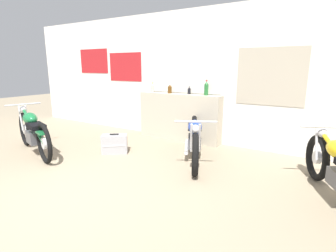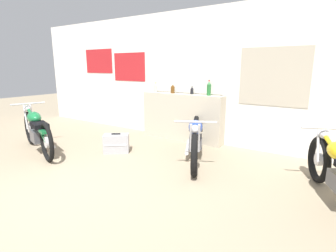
{
  "view_description": "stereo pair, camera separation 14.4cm",
  "coord_description": "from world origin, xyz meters",
  "px_view_note": "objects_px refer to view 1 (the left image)",
  "views": [
    {
      "loc": [
        2.69,
        -1.91,
        1.62
      ],
      "look_at": [
        0.55,
        1.53,
        0.7
      ],
      "focal_mm": 28.0,
      "sensor_mm": 36.0,
      "label": 1
    },
    {
      "loc": [
        2.81,
        -1.83,
        1.62
      ],
      "look_at": [
        0.55,
        1.53,
        0.7
      ],
      "focal_mm": 28.0,
      "sensor_mm": 36.0,
      "label": 2
    }
  ],
  "objects_px": {
    "hard_case_silver": "(115,144)",
    "motorcycle_green": "(33,131)",
    "bottle_right_center": "(206,89)",
    "bottle_leftmost": "(153,88)",
    "bottle_left_center": "(170,89)",
    "bottle_center": "(189,91)",
    "motorcycle_blue": "(194,137)"
  },
  "relations": [
    {
      "from": "bottle_left_center",
      "to": "bottle_center",
      "type": "distance_m",
      "value": 0.46
    },
    {
      "from": "bottle_leftmost",
      "to": "bottle_right_center",
      "type": "distance_m",
      "value": 1.32
    },
    {
      "from": "bottle_left_center",
      "to": "bottle_right_center",
      "type": "distance_m",
      "value": 0.87
    },
    {
      "from": "motorcycle_blue",
      "to": "bottle_right_center",
      "type": "bearing_deg",
      "value": 103.87
    },
    {
      "from": "bottle_right_center",
      "to": "hard_case_silver",
      "type": "bearing_deg",
      "value": -128.7
    },
    {
      "from": "bottle_left_center",
      "to": "bottle_right_center",
      "type": "bearing_deg",
      "value": 1.93
    },
    {
      "from": "bottle_left_center",
      "to": "bottle_leftmost",
      "type": "bearing_deg",
      "value": -176.15
    },
    {
      "from": "bottle_center",
      "to": "hard_case_silver",
      "type": "bearing_deg",
      "value": -117.61
    },
    {
      "from": "bottle_center",
      "to": "motorcycle_green",
      "type": "height_order",
      "value": "bottle_center"
    },
    {
      "from": "bottle_right_center",
      "to": "motorcycle_blue",
      "type": "bearing_deg",
      "value": -76.13
    },
    {
      "from": "bottle_leftmost",
      "to": "bottle_right_center",
      "type": "bearing_deg",
      "value": 2.59
    },
    {
      "from": "bottle_right_center",
      "to": "bottle_leftmost",
      "type": "bearing_deg",
      "value": -177.41
    },
    {
      "from": "bottle_left_center",
      "to": "motorcycle_green",
      "type": "xyz_separation_m",
      "value": [
        -1.6,
        -2.31,
        -0.69
      ]
    },
    {
      "from": "motorcycle_blue",
      "to": "hard_case_silver",
      "type": "distance_m",
      "value": 1.55
    },
    {
      "from": "bottle_leftmost",
      "to": "bottle_center",
      "type": "xyz_separation_m",
      "value": [
        0.91,
        0.08,
        -0.03
      ]
    },
    {
      "from": "motorcycle_green",
      "to": "bottle_leftmost",
      "type": "bearing_deg",
      "value": 63.24
    },
    {
      "from": "bottle_leftmost",
      "to": "motorcycle_blue",
      "type": "xyz_separation_m",
      "value": [
        1.57,
        -0.96,
        -0.73
      ]
    },
    {
      "from": "bottle_left_center",
      "to": "motorcycle_green",
      "type": "relative_size",
      "value": 0.1
    },
    {
      "from": "bottle_leftmost",
      "to": "hard_case_silver",
      "type": "bearing_deg",
      "value": -85.46
    },
    {
      "from": "bottle_left_center",
      "to": "bottle_right_center",
      "type": "xyz_separation_m",
      "value": [
        0.87,
        0.03,
        0.05
      ]
    },
    {
      "from": "bottle_left_center",
      "to": "motorcycle_blue",
      "type": "bearing_deg",
      "value": -41.55
    },
    {
      "from": "bottle_right_center",
      "to": "motorcycle_blue",
      "type": "xyz_separation_m",
      "value": [
        0.25,
        -1.02,
        -0.77
      ]
    },
    {
      "from": "hard_case_silver",
      "to": "motorcycle_green",
      "type": "bearing_deg",
      "value": -146.58
    },
    {
      "from": "bottle_right_center",
      "to": "hard_case_silver",
      "type": "xyz_separation_m",
      "value": [
        -1.2,
        -1.5,
        -1.0
      ]
    },
    {
      "from": "bottle_right_center",
      "to": "hard_case_silver",
      "type": "height_order",
      "value": "bottle_right_center"
    },
    {
      "from": "bottle_leftmost",
      "to": "bottle_left_center",
      "type": "distance_m",
      "value": 0.45
    },
    {
      "from": "bottle_leftmost",
      "to": "motorcycle_green",
      "type": "relative_size",
      "value": 0.11
    },
    {
      "from": "bottle_left_center",
      "to": "motorcycle_green",
      "type": "height_order",
      "value": "bottle_left_center"
    },
    {
      "from": "motorcycle_green",
      "to": "bottle_left_center",
      "type": "bearing_deg",
      "value": 55.3
    },
    {
      "from": "bottle_right_center",
      "to": "bottle_left_center",
      "type": "bearing_deg",
      "value": -178.07
    },
    {
      "from": "motorcycle_blue",
      "to": "bottle_left_center",
      "type": "bearing_deg",
      "value": 138.45
    },
    {
      "from": "motorcycle_green",
      "to": "bottle_right_center",
      "type": "bearing_deg",
      "value": 43.45
    }
  ]
}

